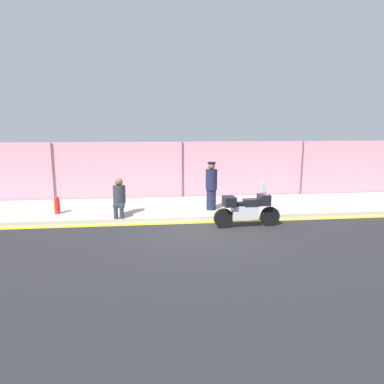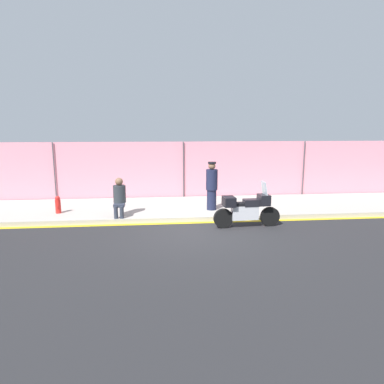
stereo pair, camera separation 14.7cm
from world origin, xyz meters
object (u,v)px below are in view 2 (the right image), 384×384
(motorcycle, at_px, (246,209))
(officer_standing, at_px, (212,186))
(person_seated_on_curb, at_px, (119,195))
(fire_hydrant, at_px, (58,205))

(motorcycle, bearing_deg, officer_standing, 112.57)
(motorcycle, distance_m, person_seated_on_curb, 4.30)
(person_seated_on_curb, bearing_deg, motorcycle, -16.25)
(motorcycle, distance_m, officer_standing, 2.03)
(person_seated_on_curb, height_order, fire_hydrant, person_seated_on_curb)
(officer_standing, height_order, person_seated_on_curb, officer_standing)
(motorcycle, xyz_separation_m, person_seated_on_curb, (-4.12, 1.20, 0.30))
(officer_standing, relative_size, fire_hydrant, 2.85)
(person_seated_on_curb, bearing_deg, officer_standing, 10.05)
(motorcycle, height_order, fire_hydrant, motorcycle)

